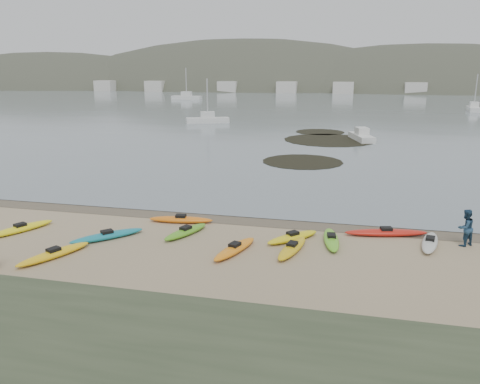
# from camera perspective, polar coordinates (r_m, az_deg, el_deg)

# --- Properties ---
(ground) EXTENTS (600.00, 600.00, 0.00)m
(ground) POSITION_cam_1_polar(r_m,az_deg,el_deg) (26.94, 0.00, -3.09)
(ground) COLOR tan
(ground) RESTS_ON ground
(wet_sand) EXTENTS (60.00, 60.00, 0.00)m
(wet_sand) POSITION_cam_1_polar(r_m,az_deg,el_deg) (26.66, -0.15, -3.27)
(wet_sand) COLOR brown
(wet_sand) RESTS_ON ground
(water) EXTENTS (1200.00, 1200.00, 0.00)m
(water) POSITION_cam_1_polar(r_m,az_deg,el_deg) (325.13, 12.46, 12.94)
(water) COLOR slate
(water) RESTS_ON ground
(kayaks) EXTENTS (22.33, 8.99, 0.34)m
(kayaks) POSITION_cam_1_polar(r_m,az_deg,el_deg) (23.31, -1.74, -5.54)
(kayaks) COLOR yellow
(kayaks) RESTS_ON ground
(person_east) EXTENTS (1.12, 1.08, 1.82)m
(person_east) POSITION_cam_1_polar(r_m,az_deg,el_deg) (24.87, 25.77, -3.94)
(person_east) COLOR navy
(person_east) RESTS_ON ground
(kelp_mats) EXTENTS (10.78, 28.47, 0.04)m
(kelp_mats) POSITION_cam_1_polar(r_m,az_deg,el_deg) (55.14, 9.91, 5.94)
(kelp_mats) COLOR black
(kelp_mats) RESTS_ON water
(moored_boats) EXTENTS (95.99, 95.18, 1.18)m
(moored_boats) POSITION_cam_1_polar(r_m,az_deg,el_deg) (110.48, 11.63, 10.43)
(moored_boats) COLOR silver
(moored_boats) RESTS_ON ground
(far_hills) EXTENTS (550.00, 135.00, 80.00)m
(far_hills) POSITION_cam_1_polar(r_m,az_deg,el_deg) (222.80, 21.94, 7.45)
(far_hills) COLOR #384235
(far_hills) RESTS_ON ground
(far_town) EXTENTS (199.00, 5.00, 4.00)m
(far_town) POSITION_cam_1_polar(r_m,az_deg,el_deg) (170.08, 13.53, 12.23)
(far_town) COLOR beige
(far_town) RESTS_ON ground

